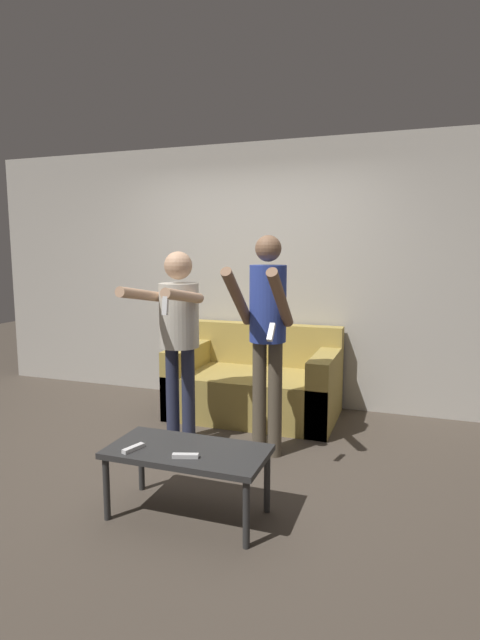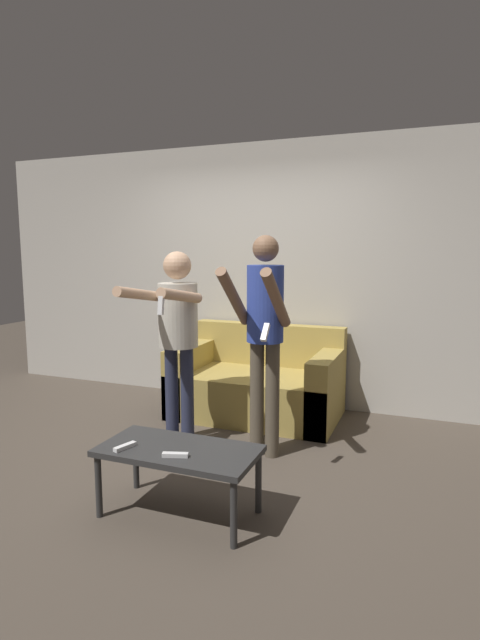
{
  "view_description": "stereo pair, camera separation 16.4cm",
  "coord_description": "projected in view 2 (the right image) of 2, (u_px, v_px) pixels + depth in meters",
  "views": [
    {
      "loc": [
        1.58,
        -3.36,
        1.61
      ],
      "look_at": [
        0.16,
        0.71,
        1.0
      ],
      "focal_mm": 28.0,
      "sensor_mm": 36.0,
      "label": 1
    },
    {
      "loc": [
        1.74,
        -3.3,
        1.61
      ],
      "look_at": [
        0.16,
        0.71,
        1.0
      ],
      "focal_mm": 28.0,
      "sensor_mm": 36.0,
      "label": 2
    }
  ],
  "objects": [
    {
      "name": "couch",
      "position": [
        258.0,
        386.0,
        4.88
      ],
      "size": [
        1.58,
        0.92,
        0.86
      ],
      "color": "#AD9347",
      "rests_on": "ground_plane"
    },
    {
      "name": "remote_near",
      "position": [
        125.0,
        447.0,
        2.99
      ],
      "size": [
        0.08,
        0.15,
        0.02
      ],
      "color": "white",
      "rests_on": "coffee_table"
    },
    {
      "name": "wall_back",
      "position": [
        259.0,
        275.0,
        5.25
      ],
      "size": [
        6.4,
        0.06,
        2.7
      ],
      "color": "#B7B2A8",
      "rests_on": "ground_plane"
    },
    {
      "name": "remote_far",
      "position": [
        175.0,
        455.0,
        2.87
      ],
      "size": [
        0.15,
        0.08,
        0.02
      ],
      "color": "white",
      "rests_on": "coffee_table"
    },
    {
      "name": "person_standing_right",
      "position": [
        264.0,
        324.0,
        3.79
      ],
      "size": [
        0.4,
        0.67,
        1.72
      ],
      "color": "brown",
      "rests_on": "ground_plane"
    },
    {
      "name": "ground_plane",
      "position": [
        188.0,
        458.0,
        3.9
      ],
      "size": [
        14.0,
        14.0,
        0.0
      ],
      "primitive_type": "plane",
      "color": "#4C4238"
    },
    {
      "name": "coffee_table",
      "position": [
        179.0,
        455.0,
        3.01
      ],
      "size": [
        0.96,
        0.48,
        0.43
      ],
      "color": "#2D2D2D",
      "rests_on": "ground_plane"
    },
    {
      "name": "person_standing_left",
      "position": [
        177.0,
        325.0,
        4.06
      ],
      "size": [
        0.44,
        0.76,
        1.6
      ],
      "color": "#282D47",
      "rests_on": "ground_plane"
    }
  ]
}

